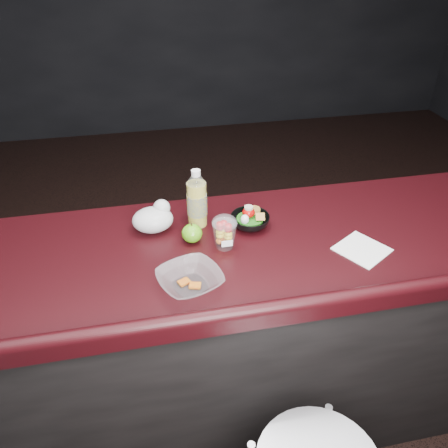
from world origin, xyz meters
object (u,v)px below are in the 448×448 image
(fruit_cup, at_px, (225,231))
(green_apple, at_px, (192,233))
(lemonade_bottle, at_px, (197,202))
(takeout_bowl, at_px, (190,280))
(snack_bowl, at_px, (250,220))

(fruit_cup, relative_size, green_apple, 1.64)
(lemonade_bottle, distance_m, green_apple, 0.13)
(fruit_cup, bearing_deg, takeout_bowl, -129.20)
(green_apple, relative_size, snack_bowl, 0.44)
(green_apple, xyz_separation_m, takeout_bowl, (-0.04, -0.24, -0.01))
(fruit_cup, xyz_separation_m, snack_bowl, (0.12, 0.11, -0.04))
(snack_bowl, xyz_separation_m, takeout_bowl, (-0.27, -0.29, -0.00))
(takeout_bowl, bearing_deg, snack_bowl, 47.23)
(lemonade_bottle, bearing_deg, green_apple, -108.76)
(lemonade_bottle, distance_m, takeout_bowl, 0.36)
(green_apple, height_order, snack_bowl, snack_bowl)
(fruit_cup, distance_m, takeout_bowl, 0.24)
(fruit_cup, height_order, green_apple, fruit_cup)
(snack_bowl, bearing_deg, fruit_cup, -138.02)
(green_apple, distance_m, takeout_bowl, 0.24)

